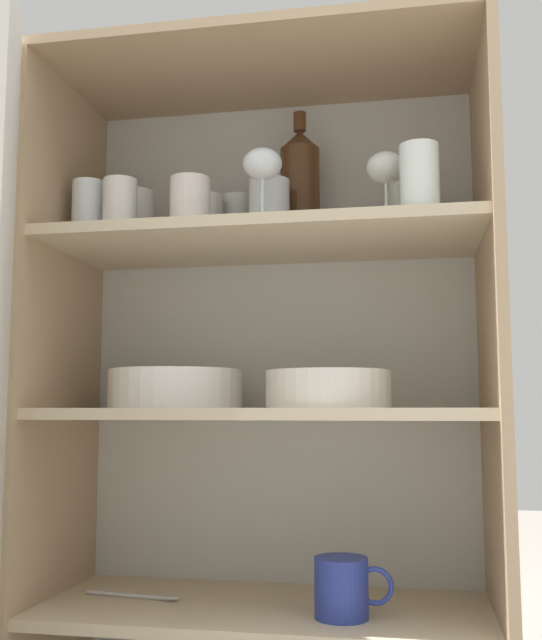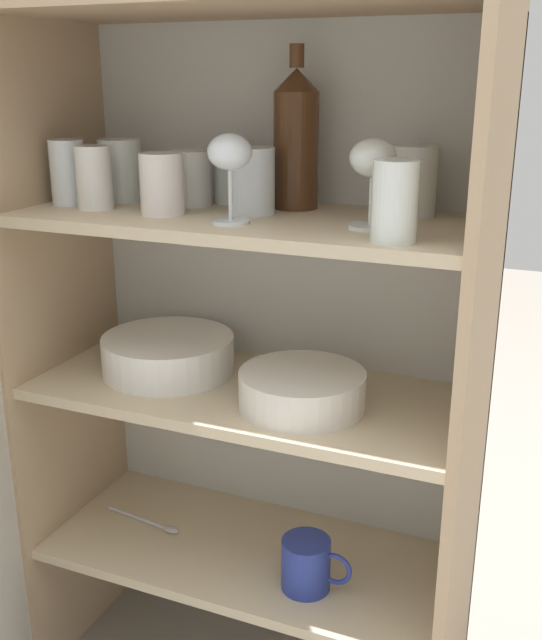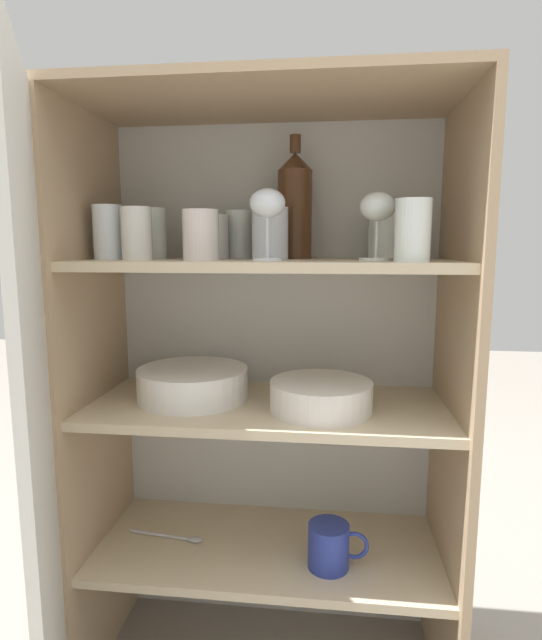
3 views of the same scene
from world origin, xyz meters
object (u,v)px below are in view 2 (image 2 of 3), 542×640
at_px(plate_stack_white, 168,354).
at_px(mixing_bowl_large, 302,388).
at_px(wine_bottle, 296,139).
at_px(coffee_mug_primary, 307,564).

height_order(plate_stack_white, mixing_bowl_large, plate_stack_white).
relative_size(wine_bottle, coffee_mug_primary, 2.11).
height_order(wine_bottle, coffee_mug_primary, wine_bottle).
bearing_deg(plate_stack_white, wine_bottle, 19.89).
bearing_deg(mixing_bowl_large, coffee_mug_primary, -47.51).
relative_size(mixing_bowl_large, coffee_mug_primary, 1.66).
bearing_deg(mixing_bowl_large, wine_bottle, 116.63).
bearing_deg(coffee_mug_primary, plate_stack_white, 165.99).
relative_size(wine_bottle, mixing_bowl_large, 1.26).
xyz_separation_m(wine_bottle, plate_stack_white, (-0.23, -0.08, -0.41)).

